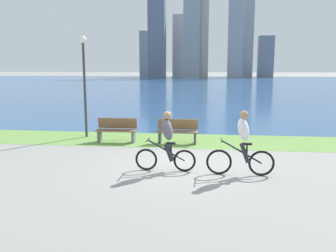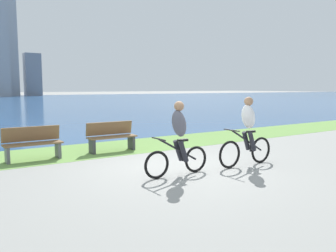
{
  "view_description": "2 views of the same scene",
  "coord_description": "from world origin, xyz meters",
  "px_view_note": "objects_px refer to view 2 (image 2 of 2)",
  "views": [
    {
      "loc": [
        0.79,
        -9.84,
        2.85
      ],
      "look_at": [
        -0.4,
        0.47,
        1.07
      ],
      "focal_mm": 37.67,
      "sensor_mm": 36.0,
      "label": 1
    },
    {
      "loc": [
        -4.68,
        -6.73,
        1.94
      ],
      "look_at": [
        -0.06,
        0.2,
        1.01
      ],
      "focal_mm": 36.91,
      "sensor_mm": 36.0,
      "label": 2
    }
  ],
  "objects_px": {
    "cyclist_lead": "(178,138)",
    "cyclist_trailing": "(247,132)",
    "bench_far_along_path": "(33,143)",
    "bench_near_path": "(111,137)"
  },
  "relations": [
    {
      "from": "bench_far_along_path",
      "to": "cyclist_trailing",
      "type": "bearing_deg",
      "value": -40.28
    },
    {
      "from": "cyclist_lead",
      "to": "bench_near_path",
      "type": "distance_m",
      "value": 3.54
    },
    {
      "from": "bench_near_path",
      "to": "bench_far_along_path",
      "type": "relative_size",
      "value": 1.0
    },
    {
      "from": "cyclist_lead",
      "to": "cyclist_trailing",
      "type": "distance_m",
      "value": 2.0
    },
    {
      "from": "cyclist_lead",
      "to": "bench_near_path",
      "type": "relative_size",
      "value": 1.11
    },
    {
      "from": "cyclist_trailing",
      "to": "bench_far_along_path",
      "type": "height_order",
      "value": "cyclist_trailing"
    },
    {
      "from": "bench_far_along_path",
      "to": "bench_near_path",
      "type": "bearing_deg",
      "value": 0.41
    },
    {
      "from": "cyclist_lead",
      "to": "cyclist_trailing",
      "type": "bearing_deg",
      "value": -4.35
    },
    {
      "from": "cyclist_trailing",
      "to": "bench_far_along_path",
      "type": "relative_size",
      "value": 1.18
    },
    {
      "from": "bench_near_path",
      "to": "bench_far_along_path",
      "type": "height_order",
      "value": "same"
    }
  ]
}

